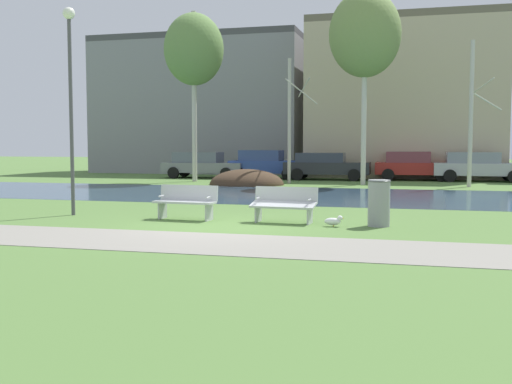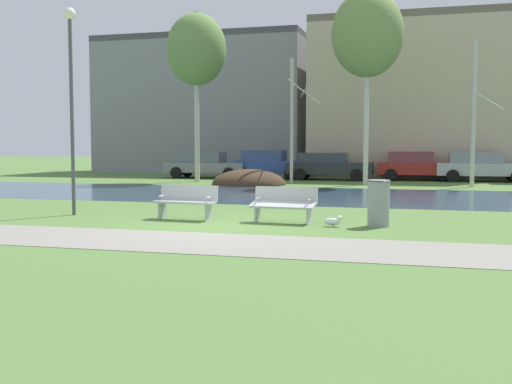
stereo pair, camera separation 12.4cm
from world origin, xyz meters
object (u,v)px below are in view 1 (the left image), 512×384
object	(u,v)px
parked_sedan_second_blue	(265,164)
parked_hatch_third_dark	(326,166)
bench_left	(186,201)
parked_suv_fifth_silver	(478,166)
bench_right	(284,204)
trash_bin	(379,202)
parked_wagon_fourth_red	(412,165)
streetlamp	(70,78)
parked_van_nearest_grey	(202,164)
seagull	(334,221)

from	to	relation	value
parked_sedan_second_blue	parked_hatch_third_dark	bearing A→B (deg)	-8.11
bench_left	parked_sedan_second_blue	distance (m)	19.03
parked_suv_fifth_silver	bench_right	bearing A→B (deg)	-107.90
bench_left	trash_bin	distance (m)	4.84
bench_left	parked_wagon_fourth_red	world-z (taller)	parked_wagon_fourth_red
parked_sedan_second_blue	streetlamp	bearing A→B (deg)	-92.21
parked_van_nearest_grey	parked_suv_fifth_silver	bearing A→B (deg)	1.72
bench_right	parked_wagon_fourth_red	size ratio (longest dim) A/B	0.40
streetlamp	parked_sedan_second_blue	xyz separation A→B (m)	(0.72, 18.71, -2.85)
parked_van_nearest_grey	parked_sedan_second_blue	world-z (taller)	parked_sedan_second_blue
streetlamp	parked_van_nearest_grey	world-z (taller)	streetlamp
parked_sedan_second_blue	parked_suv_fifth_silver	distance (m)	11.26
parked_van_nearest_grey	seagull	bearing A→B (deg)	-62.01
parked_van_nearest_grey	parked_hatch_third_dark	world-z (taller)	parked_van_nearest_grey
parked_wagon_fourth_red	parked_suv_fifth_silver	world-z (taller)	parked_wagon_fourth_red
seagull	parked_suv_fifth_silver	world-z (taller)	parked_suv_fifth_silver
bench_right	seagull	world-z (taller)	bench_right
trash_bin	streetlamp	bearing A→B (deg)	178.54
trash_bin	parked_suv_fifth_silver	size ratio (longest dim) A/B	0.23
bench_right	parked_hatch_third_dark	world-z (taller)	parked_hatch_third_dark
parked_van_nearest_grey	parked_hatch_third_dark	size ratio (longest dim) A/B	1.03
streetlamp	parked_sedan_second_blue	bearing A→B (deg)	87.79
bench_right	parked_wagon_fourth_red	world-z (taller)	parked_wagon_fourth_red
bench_left	bench_right	xyz separation A→B (m)	(2.56, 0.00, 0.00)
parked_sedan_second_blue	bench_left	bearing A→B (deg)	-82.16
bench_left	parked_hatch_third_dark	xyz separation A→B (m)	(0.86, 18.36, 0.30)
trash_bin	parked_suv_fifth_silver	xyz separation A→B (m)	(3.82, 18.97, 0.23)
bench_left	trash_bin	bearing A→B (deg)	-0.84
bench_left	seagull	distance (m)	3.87
trash_bin	streetlamp	world-z (taller)	streetlamp
streetlamp	bench_right	bearing A→B (deg)	-1.33
bench_right	parked_hatch_third_dark	xyz separation A→B (m)	(-1.70, 18.36, 0.30)
parked_suv_fifth_silver	bench_left	bearing A→B (deg)	-114.62
trash_bin	seagull	size ratio (longest dim) A/B	2.34
parked_van_nearest_grey	parked_wagon_fourth_red	distance (m)	11.62
trash_bin	parked_hatch_third_dark	xyz separation A→B (m)	(-3.98, 18.43, 0.21)
bench_right	parked_suv_fifth_silver	size ratio (longest dim) A/B	0.35
bench_left	parked_sedan_second_blue	xyz separation A→B (m)	(-2.60, 18.85, 0.35)
parked_suv_fifth_silver	parked_sedan_second_blue	bearing A→B (deg)	-179.75
parked_sedan_second_blue	parked_hatch_third_dark	xyz separation A→B (m)	(3.46, -0.49, -0.05)
parked_wagon_fourth_red	parked_suv_fifth_silver	xyz separation A→B (m)	(3.26, -0.30, -0.00)
bench_right	parked_suv_fifth_silver	distance (m)	19.86
bench_right	parked_van_nearest_grey	bearing A→B (deg)	115.39
parked_suv_fifth_silver	trash_bin	bearing A→B (deg)	-101.39
trash_bin	parked_sedan_second_blue	world-z (taller)	parked_sedan_second_blue
bench_left	parked_wagon_fourth_red	size ratio (longest dim) A/B	0.40
bench_left	streetlamp	xyz separation A→B (m)	(-3.32, 0.14, 3.21)
parked_hatch_third_dark	parked_sedan_second_blue	bearing A→B (deg)	171.89
bench_right	streetlamp	world-z (taller)	streetlamp
streetlamp	parked_van_nearest_grey	xyz separation A→B (m)	(-2.88, 18.32, -2.91)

